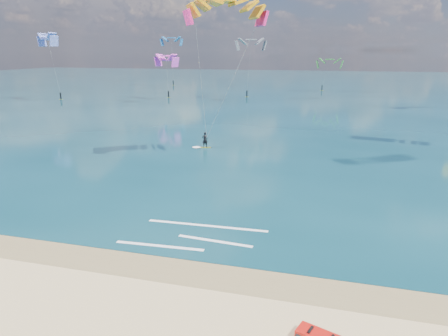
# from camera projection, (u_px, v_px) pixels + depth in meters

# --- Properties ---
(ground) EXTENTS (320.00, 320.00, 0.00)m
(ground) POSITION_uv_depth(u_px,v_px,m) (269.00, 129.00, 53.74)
(ground) COLOR tan
(ground) RESTS_ON ground
(wet_sand_strip) EXTENTS (320.00, 2.40, 0.01)m
(wet_sand_strip) POSITION_uv_depth(u_px,v_px,m) (155.00, 267.00, 19.41)
(wet_sand_strip) COLOR olive
(wet_sand_strip) RESTS_ON ground
(sea) EXTENTS (320.00, 200.00, 0.04)m
(sea) POSITION_uv_depth(u_px,v_px,m) (302.00, 87.00, 113.11)
(sea) COLOR #0A303B
(sea) RESTS_ON ground
(kitesurfer_main) EXTENTS (9.78, 8.41, 15.50)m
(kitesurfer_main) POSITION_uv_depth(u_px,v_px,m) (215.00, 74.00, 37.64)
(kitesurfer_main) COLOR #C2D418
(kitesurfer_main) RESTS_ON sea
(shoreline_foam) EXTENTS (7.86, 3.61, 0.01)m
(shoreline_foam) POSITION_uv_depth(u_px,v_px,m) (196.00, 235.00, 22.64)
(shoreline_foam) COLOR white
(shoreline_foam) RESTS_ON ground
(distant_kites) EXTENTS (83.78, 42.52, 13.51)m
(distant_kites) POSITION_uv_depth(u_px,v_px,m) (224.00, 71.00, 87.93)
(distant_kites) COLOR green
(distant_kites) RESTS_ON ground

